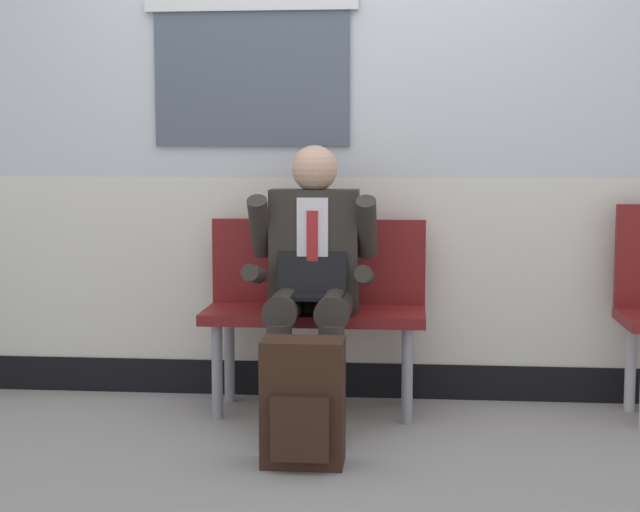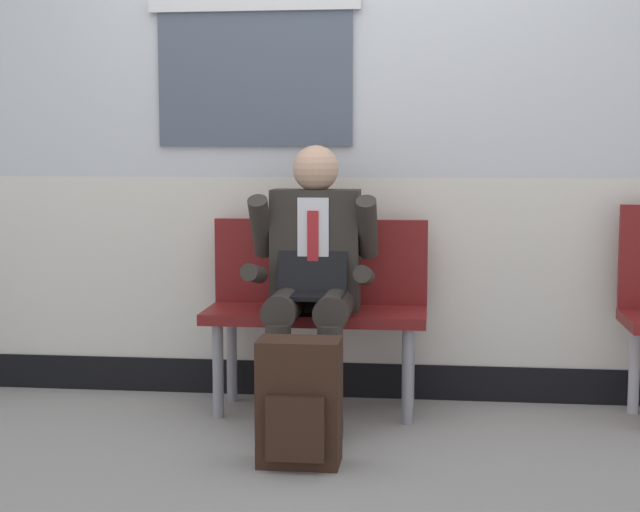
{
  "view_description": "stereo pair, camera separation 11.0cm",
  "coord_description": "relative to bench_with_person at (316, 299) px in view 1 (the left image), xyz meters",
  "views": [
    {
      "loc": [
        0.35,
        -4.12,
        1.22
      ],
      "look_at": [
        -0.04,
        0.08,
        0.75
      ],
      "focal_mm": 54.96,
      "sensor_mm": 36.0,
      "label": 1
    },
    {
      "loc": [
        0.46,
        -4.11,
        1.22
      ],
      "look_at": [
        -0.04,
        0.08,
        0.75
      ],
      "focal_mm": 54.96,
      "sensor_mm": 36.0,
      "label": 2
    }
  ],
  "objects": [
    {
      "name": "station_wall",
      "position": [
        0.08,
        0.28,
        0.89
      ],
      "size": [
        6.84,
        0.17,
        2.83
      ],
      "color": "silver",
      "rests_on": "ground"
    },
    {
      "name": "ground_plane",
      "position": [
        0.09,
        -0.35,
        -0.52
      ],
      "size": [
        18.0,
        18.0,
        0.0
      ],
      "primitive_type": "plane",
      "color": "gray"
    },
    {
      "name": "bench_with_person",
      "position": [
        0.0,
        0.0,
        0.0
      ],
      "size": [
        1.01,
        0.42,
        0.88
      ],
      "color": "maroon",
      "rests_on": "ground"
    },
    {
      "name": "person_seated",
      "position": [
        0.0,
        -0.2,
        0.14
      ],
      "size": [
        0.57,
        0.7,
        1.23
      ],
      "color": "#2D2823",
      "rests_on": "ground"
    },
    {
      "name": "backpack",
      "position": [
        0.03,
        -0.83,
        -0.28
      ],
      "size": [
        0.32,
        0.23,
        0.49
      ],
      "color": "#331E14",
      "rests_on": "ground"
    }
  ]
}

